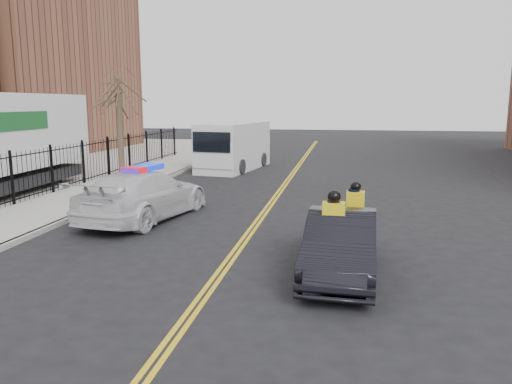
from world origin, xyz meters
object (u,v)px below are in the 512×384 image
object	(u,v)px
police_cruiser	(144,195)
cyclist_far	(355,222)
dark_sedan	(341,245)
cyclist_near	(333,245)
cargo_van	(233,147)

from	to	relation	value
police_cruiser	cyclist_far	size ratio (longest dim) A/B	3.33
dark_sedan	cyclist_far	size ratio (longest dim) A/B	2.41
dark_sedan	cyclist_near	distance (m)	0.21
cyclist_near	police_cruiser	bearing A→B (deg)	145.73
police_cruiser	cyclist_far	world-z (taller)	police_cruiser
cargo_van	cyclist_near	distance (m)	17.87
dark_sedan	cyclist_near	xyz separation A→B (m)	(-0.17, 0.12, -0.04)
police_cruiser	cyclist_far	distance (m)	7.00
cyclist_near	cyclist_far	world-z (taller)	cyclist_near
police_cruiser	cargo_van	size ratio (longest dim) A/B	0.89
dark_sedan	cyclist_near	bearing A→B (deg)	148.44
dark_sedan	cargo_van	world-z (taller)	cargo_van
police_cruiser	cyclist_near	size ratio (longest dim) A/B	3.04
police_cruiser	cyclist_near	world-z (taller)	cyclist_near
cyclist_far	cyclist_near	bearing A→B (deg)	-101.63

